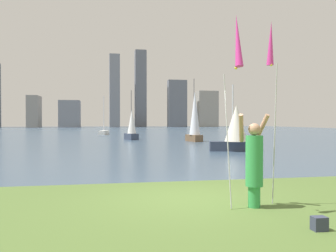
{
  "coord_description": "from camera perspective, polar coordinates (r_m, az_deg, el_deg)",
  "views": [
    {
      "loc": [
        -1.93,
        -8.03,
        1.83
      ],
      "look_at": [
        1.49,
        10.53,
        1.58
      ],
      "focal_mm": 37.22,
      "sensor_mm": 36.0,
      "label": 1
    }
  ],
  "objects": [
    {
      "name": "bag",
      "position": [
        6.55,
        23.53,
        -14.44
      ],
      "size": [
        0.24,
        0.18,
        0.23
      ],
      "color": "#33384C",
      "rests_on": "ground"
    },
    {
      "name": "kite_flag_left",
      "position": [
        7.19,
        11.24,
        12.69
      ],
      "size": [
        0.16,
        0.98,
        3.96
      ],
      "color": "#B2B2B7",
      "rests_on": "ground"
    },
    {
      "name": "skyline_tower_2",
      "position": [
        113.59,
        -15.78,
        1.92
      ],
      "size": [
        6.31,
        6.57,
        8.36
      ],
      "color": "gray",
      "rests_on": "ground"
    },
    {
      "name": "skyline_tower_6",
      "position": [
        121.56,
        6.24,
        2.76
      ],
      "size": [
        6.81,
        7.3,
        12.18
      ],
      "color": "gray",
      "rests_on": "ground"
    },
    {
      "name": "sailboat_3",
      "position": [
        31.77,
        4.37,
        1.29
      ],
      "size": [
        1.25,
        2.1,
        5.73
      ],
      "color": "brown",
      "rests_on": "ground"
    },
    {
      "name": "ground",
      "position": [
        59.05,
        -8.57,
        -1.08
      ],
      "size": [
        120.0,
        138.0,
        0.12
      ],
      "color": "#4C662D"
    },
    {
      "name": "skyline_tower_3",
      "position": [
        114.38,
        -8.76,
        5.61
      ],
      "size": [
        3.21,
        7.74,
        23.05
      ],
      "color": "gray",
      "rests_on": "ground"
    },
    {
      "name": "person",
      "position": [
        7.65,
        13.92,
        -5.62
      ],
      "size": [
        0.73,
        0.54,
        1.99
      ],
      "rotation": [
        0.0,
        0.0,
        -0.2
      ],
      "color": "green",
      "rests_on": "ground"
    },
    {
      "name": "kite_flag_right",
      "position": [
        8.3,
        16.5,
        11.97
      ],
      "size": [
        0.16,
        0.41,
        4.07
      ],
      "color": "#B2B2B7",
      "rests_on": "ground"
    },
    {
      "name": "sailboat_4",
      "position": [
        21.76,
        11.0,
        -0.13
      ],
      "size": [
        2.87,
        1.64,
        4.08
      ],
      "color": "#333D51",
      "rests_on": "ground"
    },
    {
      "name": "skyline_tower_4",
      "position": [
        117.54,
        -4.53,
        6.08
      ],
      "size": [
        3.68,
        4.29,
        25.48
      ],
      "color": "slate",
      "rests_on": "ground"
    },
    {
      "name": "sailboat_1",
      "position": [
        34.77,
        -5.98,
        -0.08
      ],
      "size": [
        1.39,
        1.91,
        4.94
      ],
      "color": "#333D51",
      "rests_on": "ground"
    },
    {
      "name": "sailboat_5",
      "position": [
        48.62,
        -10.47,
        -1.0
      ],
      "size": [
        1.46,
        3.04,
        5.29
      ],
      "color": "white",
      "rests_on": "ground"
    },
    {
      "name": "skyline_tower_5",
      "position": [
        117.16,
        1.51,
        3.7
      ],
      "size": [
        6.25,
        3.04,
        15.67
      ],
      "color": "slate",
      "rests_on": "ground"
    },
    {
      "name": "skyline_tower_1",
      "position": [
        114.62,
        -21.07,
        2.21
      ],
      "size": [
        3.37,
        7.36,
        9.68
      ],
      "color": "gray",
      "rests_on": "ground"
    }
  ]
}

